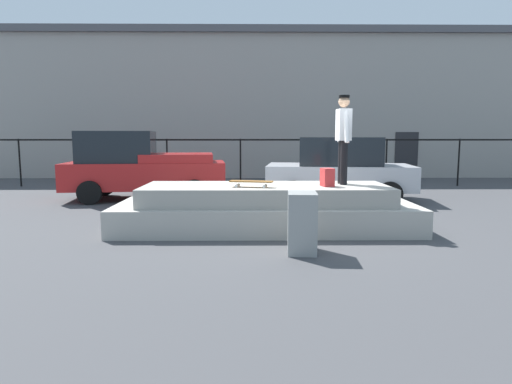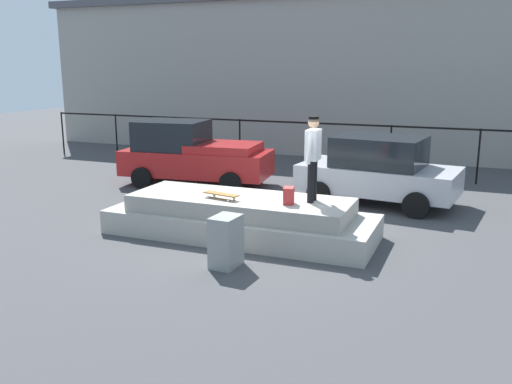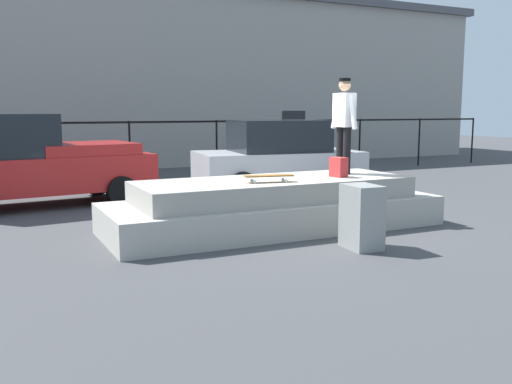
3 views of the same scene
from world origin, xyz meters
name	(u,v)px [view 1 (image 1 of 3)]	position (x,y,z in m)	size (l,w,h in m)	color
ground_plane	(297,225)	(0.00, 0.00, 0.00)	(60.00, 60.00, 0.00)	#424244
concrete_ledge	(266,209)	(-0.67, -0.39, 0.39)	(5.79, 2.04, 0.86)	#ADA89E
skateboarder	(343,133)	(0.87, -0.21, 1.87)	(0.24, 0.78, 1.74)	black
skateboard	(251,182)	(-0.95, -0.74, 0.97)	(0.84, 0.36, 0.12)	brown
backpack	(327,177)	(0.50, -0.61, 1.04)	(0.28, 0.20, 0.35)	red
car_red_pickup_near	(141,166)	(-4.14, 3.84, 0.96)	(4.66, 2.43, 1.96)	#B21E1E
car_silver_sedan_mid	(339,168)	(1.57, 3.64, 0.90)	(4.28, 2.63, 1.79)	#B7B7BC
utility_box	(302,223)	(-0.16, -2.20, 0.47)	(0.44, 0.60, 0.95)	gray
fence_row	(277,152)	(0.00, 7.18, 1.26)	(24.06, 0.06, 1.73)	black
warehouse_building	(270,108)	(0.00, 13.90, 3.24)	(29.76, 7.47, 6.45)	gray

